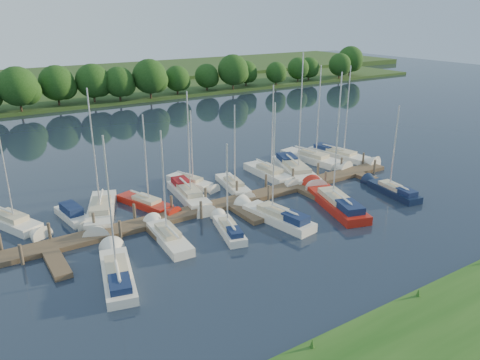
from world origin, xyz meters
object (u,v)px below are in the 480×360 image
dock (233,205)px  sailboat_s_2 (229,230)px  sailboat_n_5 (191,183)px  sailboat_n_0 (13,224)px  motorboat (73,216)px

dock → sailboat_s_2: bearing=-125.3°
dock → sailboat_s_2: 5.30m
sailboat_n_5 → sailboat_s_2: size_ratio=1.06×
sailboat_n_0 → sailboat_s_2: 18.08m
sailboat_n_0 → sailboat_s_2: sailboat_n_0 is taller
sailboat_n_0 → sailboat_n_5: sailboat_n_0 is taller
motorboat → sailboat_n_5: (12.44, 1.94, -0.07)m
dock → sailboat_n_0: bearing=159.8°
dock → sailboat_n_0: sailboat_n_0 is taller
sailboat_s_2 → motorboat: bearing=150.8°
dock → motorboat: bearing=158.2°
sailboat_n_5 → motorboat: bearing=-9.2°
dock → sailboat_s_2: (-3.06, -4.32, 0.11)m
motorboat → sailboat_n_5: 12.59m
sailboat_n_0 → sailboat_n_5: 17.03m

